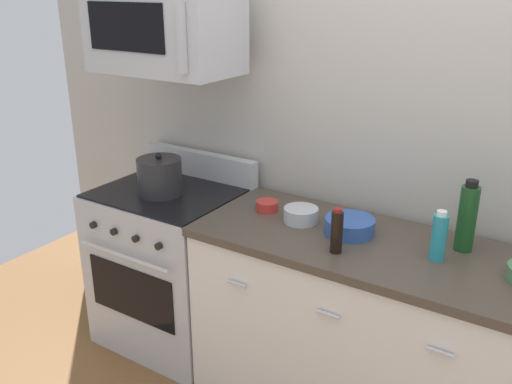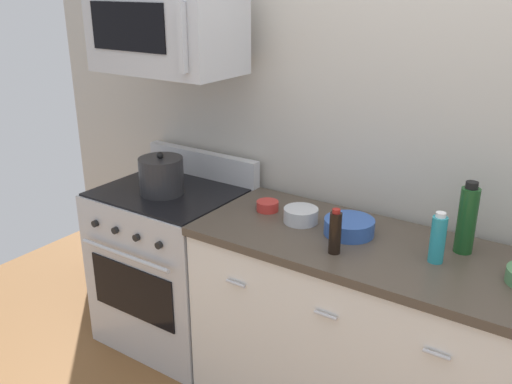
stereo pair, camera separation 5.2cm
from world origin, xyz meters
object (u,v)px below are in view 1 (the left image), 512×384
(bottle_soy_sauce_dark, at_px, (337,232))
(bowl_steel_prep, at_px, (301,214))
(bottle_dish_soap, at_px, (439,237))
(bottle_wine_green, at_px, (467,217))
(stockpot, at_px, (160,176))
(bowl_red_small, at_px, (267,206))
(range_oven, at_px, (172,265))
(microwave, at_px, (164,32))
(bowl_blue_mixing, at_px, (350,225))

(bottle_soy_sauce_dark, bearing_deg, bowl_steel_prep, 144.21)
(bottle_dish_soap, height_order, bottle_wine_green, bottle_wine_green)
(bowl_steel_prep, xyz_separation_m, stockpot, (-0.80, -0.09, 0.06))
(bottle_soy_sauce_dark, height_order, bowl_red_small, bottle_soy_sauce_dark)
(range_oven, xyz_separation_m, microwave, (0.00, 0.04, 1.28))
(bowl_steel_prep, bearing_deg, bottle_dish_soap, -3.49)
(bowl_red_small, distance_m, bowl_blue_mixing, 0.45)
(microwave, relative_size, bowl_blue_mixing, 3.31)
(bottle_soy_sauce_dark, height_order, stockpot, stockpot)
(bottle_dish_soap, relative_size, bowl_red_small, 1.96)
(bowl_blue_mixing, bearing_deg, bottle_wine_green, 13.26)
(bottle_soy_sauce_dark, bearing_deg, stockpot, 174.18)
(bowl_red_small, bearing_deg, bottle_soy_sauce_dark, -25.37)
(microwave, xyz_separation_m, stockpot, (-0.00, -0.10, -0.73))
(bottle_wine_green, xyz_separation_m, bowl_red_small, (-0.92, -0.09, -0.12))
(bottle_dish_soap, xyz_separation_m, bowl_steel_prep, (-0.65, 0.04, -0.07))
(bowl_red_small, bearing_deg, bowl_blue_mixing, -3.21)
(bottle_soy_sauce_dark, relative_size, stockpot, 0.84)
(bowl_steel_prep, relative_size, stockpot, 0.69)
(stockpot, bearing_deg, microwave, 89.87)
(range_oven, distance_m, bottle_dish_soap, 1.55)
(microwave, relative_size, stockpot, 3.16)
(bottle_soy_sauce_dark, bearing_deg, bottle_wine_green, 35.29)
(microwave, relative_size, bowl_red_small, 6.79)
(bowl_steel_prep, bearing_deg, bowl_blue_mixing, 1.18)
(bottle_soy_sauce_dark, height_order, bowl_steel_prep, bottle_soy_sauce_dark)
(bottle_soy_sauce_dark, distance_m, bowl_steel_prep, 0.34)
(bowl_steel_prep, bearing_deg, range_oven, -177.55)
(bottle_dish_soap, bearing_deg, bottle_soy_sauce_dark, -157.18)
(range_oven, distance_m, bottle_wine_green, 1.64)
(bottle_soy_sauce_dark, xyz_separation_m, bowl_red_small, (-0.48, 0.23, -0.07))
(microwave, bearing_deg, bottle_dish_soap, -1.98)
(bowl_red_small, distance_m, stockpot, 0.61)
(bottle_wine_green, relative_size, bowl_blue_mixing, 1.38)
(stockpot, bearing_deg, bowl_red_small, 11.24)
(bottle_dish_soap, height_order, bowl_blue_mixing, bottle_dish_soap)
(bowl_blue_mixing, distance_m, stockpot, 1.05)
(range_oven, bearing_deg, bowl_steel_prep, 2.45)
(bottle_wine_green, xyz_separation_m, stockpot, (-1.52, -0.20, -0.05))
(range_oven, height_order, bottle_soy_sauce_dark, bottle_soy_sauce_dark)
(bottle_wine_green, distance_m, bowl_steel_prep, 0.73)
(microwave, distance_m, bottle_wine_green, 1.67)
(microwave, distance_m, bottle_dish_soap, 1.62)
(range_oven, bearing_deg, bowl_blue_mixing, 2.15)
(bowl_red_small, relative_size, stockpot, 0.47)
(microwave, relative_size, bottle_wine_green, 2.40)
(bowl_blue_mixing, bearing_deg, bowl_red_small, 176.79)
(bottle_wine_green, relative_size, bowl_steel_prep, 1.91)
(bowl_blue_mixing, bearing_deg, range_oven, -177.85)
(bowl_red_small, xyz_separation_m, bowl_blue_mixing, (0.45, -0.03, 0.01))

